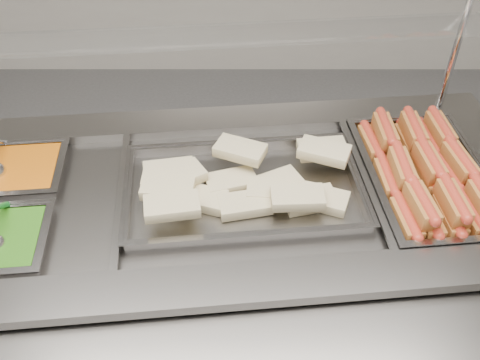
{
  "coord_description": "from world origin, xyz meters",
  "views": [
    {
      "loc": [
        0.02,
        -0.76,
        1.91
      ],
      "look_at": [
        0.02,
        0.37,
        0.89
      ],
      "focal_mm": 40.0,
      "sensor_mm": 36.0,
      "label": 1
    }
  ],
  "objects_px": {
    "sneeze_guard": "(215,39)",
    "pan_wraps": "(243,192)",
    "pan_hotdogs": "(425,183)",
    "steam_counter": "(226,280)"
  },
  "relations": [
    {
      "from": "sneeze_guard",
      "to": "pan_wraps",
      "type": "xyz_separation_m",
      "value": [
        0.08,
        -0.21,
        -0.38
      ]
    },
    {
      "from": "sneeze_guard",
      "to": "pan_hotdogs",
      "type": "bearing_deg",
      "value": -13.67
    },
    {
      "from": "steam_counter",
      "to": "sneeze_guard",
      "type": "xyz_separation_m",
      "value": [
        -0.02,
        0.21,
        0.79
      ]
    },
    {
      "from": "steam_counter",
      "to": "sneeze_guard",
      "type": "height_order",
      "value": "sneeze_guard"
    },
    {
      "from": "steam_counter",
      "to": "pan_wraps",
      "type": "bearing_deg",
      "value": 5.61
    },
    {
      "from": "pan_hotdogs",
      "to": "pan_wraps",
      "type": "xyz_separation_m",
      "value": [
        -0.55,
        -0.05,
        0.01
      ]
    },
    {
      "from": "steam_counter",
      "to": "pan_hotdogs",
      "type": "bearing_deg",
      "value": 5.61
    },
    {
      "from": "steam_counter",
      "to": "pan_wraps",
      "type": "xyz_separation_m",
      "value": [
        0.06,
        0.01,
        0.41
      ]
    },
    {
      "from": "sneeze_guard",
      "to": "pan_wraps",
      "type": "relative_size",
      "value": 2.33
    },
    {
      "from": "sneeze_guard",
      "to": "pan_hotdogs",
      "type": "xyz_separation_m",
      "value": [
        0.62,
        -0.15,
        -0.39
      ]
    }
  ]
}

